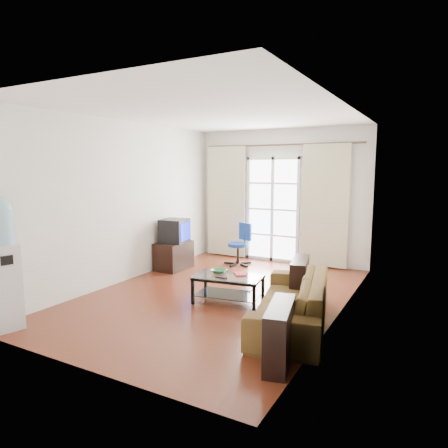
{
  "coord_description": "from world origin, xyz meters",
  "views": [
    {
      "loc": [
        2.9,
        -5.12,
        1.92
      ],
      "look_at": [
        -0.09,
        0.35,
        1.04
      ],
      "focal_mm": 32.0,
      "sensor_mm": 36.0,
      "label": 1
    }
  ],
  "objects_px": {
    "tv_stand": "(174,256)",
    "water_cooler": "(2,261)",
    "sofa": "(292,300)",
    "coffee_table": "(228,285)",
    "task_chair": "(239,253)",
    "crt_tv": "(174,231)"
  },
  "relations": [
    {
      "from": "coffee_table",
      "to": "task_chair",
      "type": "bearing_deg",
      "value": 112.56
    },
    {
      "from": "sofa",
      "to": "tv_stand",
      "type": "height_order",
      "value": "sofa"
    },
    {
      "from": "task_chair",
      "to": "sofa",
      "type": "bearing_deg",
      "value": -28.25
    },
    {
      "from": "sofa",
      "to": "task_chair",
      "type": "relative_size",
      "value": 2.61
    },
    {
      "from": "tv_stand",
      "to": "water_cooler",
      "type": "xyz_separation_m",
      "value": [
        -0.06,
        -3.33,
        0.58
      ]
    },
    {
      "from": "tv_stand",
      "to": "task_chair",
      "type": "relative_size",
      "value": 0.85
    },
    {
      "from": "sofa",
      "to": "water_cooler",
      "type": "relative_size",
      "value": 1.36
    },
    {
      "from": "crt_tv",
      "to": "water_cooler",
      "type": "height_order",
      "value": "water_cooler"
    },
    {
      "from": "task_chair",
      "to": "water_cooler",
      "type": "bearing_deg",
      "value": -80.34
    },
    {
      "from": "coffee_table",
      "to": "water_cooler",
      "type": "distance_m",
      "value": 2.91
    },
    {
      "from": "tv_stand",
      "to": "crt_tv",
      "type": "height_order",
      "value": "crt_tv"
    },
    {
      "from": "coffee_table",
      "to": "crt_tv",
      "type": "distance_m",
      "value": 2.24
    },
    {
      "from": "water_cooler",
      "to": "tv_stand",
      "type": "bearing_deg",
      "value": 103.49
    },
    {
      "from": "coffee_table",
      "to": "sofa",
      "type": "bearing_deg",
      "value": -17.4
    },
    {
      "from": "tv_stand",
      "to": "task_chair",
      "type": "height_order",
      "value": "task_chair"
    },
    {
      "from": "crt_tv",
      "to": "water_cooler",
      "type": "relative_size",
      "value": 0.34
    },
    {
      "from": "tv_stand",
      "to": "water_cooler",
      "type": "relative_size",
      "value": 0.44
    },
    {
      "from": "sofa",
      "to": "coffee_table",
      "type": "xyz_separation_m",
      "value": [
        -1.07,
        0.33,
        -0.05
      ]
    },
    {
      "from": "water_cooler",
      "to": "coffee_table",
      "type": "bearing_deg",
      "value": 62.97
    },
    {
      "from": "coffee_table",
      "to": "tv_stand",
      "type": "distance_m",
      "value": 2.19
    },
    {
      "from": "crt_tv",
      "to": "task_chair",
      "type": "distance_m",
      "value": 1.39
    },
    {
      "from": "sofa",
      "to": "crt_tv",
      "type": "xyz_separation_m",
      "value": [
        -2.89,
        1.54,
        0.44
      ]
    }
  ]
}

